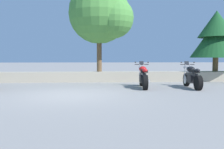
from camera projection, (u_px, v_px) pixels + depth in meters
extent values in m
plane|color=gray|center=(70.00, 95.00, 8.61)|extent=(120.00, 120.00, 0.00)
cube|color=#A89E89|center=(80.00, 77.00, 13.38)|extent=(36.00, 0.80, 0.55)
cylinder|color=black|center=(141.00, 79.00, 11.38)|extent=(0.18, 0.63, 0.62)
cylinder|color=black|center=(145.00, 83.00, 9.94)|extent=(0.22, 0.63, 0.62)
cylinder|color=silver|center=(141.00, 79.00, 11.38)|extent=(0.19, 0.39, 0.38)
cube|color=black|center=(143.00, 79.00, 10.60)|extent=(0.35, 0.50, 0.34)
cube|color=#2D2D30|center=(143.00, 74.00, 10.69)|extent=(0.22, 1.11, 0.12)
ellipsoid|color=red|center=(143.00, 69.00, 10.82)|extent=(0.38, 0.54, 0.26)
cube|color=black|center=(144.00, 71.00, 10.35)|extent=(0.30, 0.58, 0.12)
ellipsoid|color=red|center=(145.00, 70.00, 10.05)|extent=(0.24, 0.29, 0.16)
cylinder|color=#2D2D30|center=(142.00, 64.00, 11.25)|extent=(0.66, 0.08, 0.04)
sphere|color=silver|center=(140.00, 67.00, 11.40)|extent=(0.13, 0.13, 0.13)
sphere|color=silver|center=(143.00, 67.00, 11.40)|extent=(0.13, 0.13, 0.13)
cube|color=#26282D|center=(141.00, 63.00, 11.34)|extent=(0.21, 0.11, 0.18)
cylinder|color=silver|center=(148.00, 81.00, 10.18)|extent=(0.14, 0.39, 0.11)
cylinder|color=silver|center=(140.00, 72.00, 11.31)|extent=(0.06, 0.17, 0.73)
cylinder|color=silver|center=(143.00, 72.00, 11.31)|extent=(0.06, 0.17, 0.73)
sphere|color=#2D2D30|center=(135.00, 62.00, 11.20)|extent=(0.07, 0.07, 0.07)
sphere|color=#2D2D30|center=(148.00, 62.00, 11.20)|extent=(0.07, 0.07, 0.07)
cylinder|color=black|center=(186.00, 80.00, 11.25)|extent=(0.16, 0.62, 0.62)
cylinder|color=black|center=(198.00, 83.00, 9.82)|extent=(0.20, 0.63, 0.62)
cylinder|color=silver|center=(186.00, 80.00, 11.25)|extent=(0.17, 0.39, 0.38)
cube|color=black|center=(192.00, 79.00, 10.48)|extent=(0.34, 0.49, 0.34)
cube|color=#2D2D30|center=(192.00, 74.00, 10.56)|extent=(0.18, 1.10, 0.12)
ellipsoid|color=black|center=(191.00, 69.00, 10.70)|extent=(0.36, 0.53, 0.26)
cube|color=black|center=(195.00, 71.00, 10.22)|extent=(0.28, 0.57, 0.12)
ellipsoid|color=black|center=(197.00, 71.00, 9.92)|extent=(0.23, 0.29, 0.16)
cylinder|color=#2D2D30|center=(187.00, 64.00, 11.12)|extent=(0.66, 0.06, 0.04)
sphere|color=silver|center=(185.00, 67.00, 11.27)|extent=(0.13, 0.13, 0.13)
sphere|color=silver|center=(188.00, 67.00, 11.27)|extent=(0.13, 0.13, 0.13)
cube|color=#26282D|center=(187.00, 63.00, 11.22)|extent=(0.20, 0.10, 0.18)
cylinder|color=silver|center=(200.00, 81.00, 10.06)|extent=(0.12, 0.38, 0.11)
cylinder|color=silver|center=(185.00, 72.00, 11.19)|extent=(0.05, 0.16, 0.73)
cylinder|color=silver|center=(189.00, 72.00, 11.19)|extent=(0.05, 0.16, 0.73)
sphere|color=#2D2D30|center=(181.00, 62.00, 11.07)|extent=(0.07, 0.07, 0.07)
sphere|color=#2D2D30|center=(194.00, 62.00, 11.08)|extent=(0.07, 0.07, 0.07)
cylinder|color=brown|center=(99.00, 54.00, 13.62)|extent=(0.28, 0.28, 2.02)
sphere|color=#4C8E3D|center=(99.00, 13.00, 13.46)|extent=(3.44, 3.44, 3.44)
sphere|color=#4C8E3D|center=(113.00, 18.00, 13.02)|extent=(2.24, 2.24, 2.24)
cylinder|color=brown|center=(215.00, 62.00, 13.84)|extent=(0.31, 0.31, 1.07)
cone|color=#194C23|center=(216.00, 39.00, 13.75)|extent=(2.89, 2.89, 2.12)
cone|color=#194C23|center=(217.00, 24.00, 13.69)|extent=(2.08, 2.08, 1.53)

